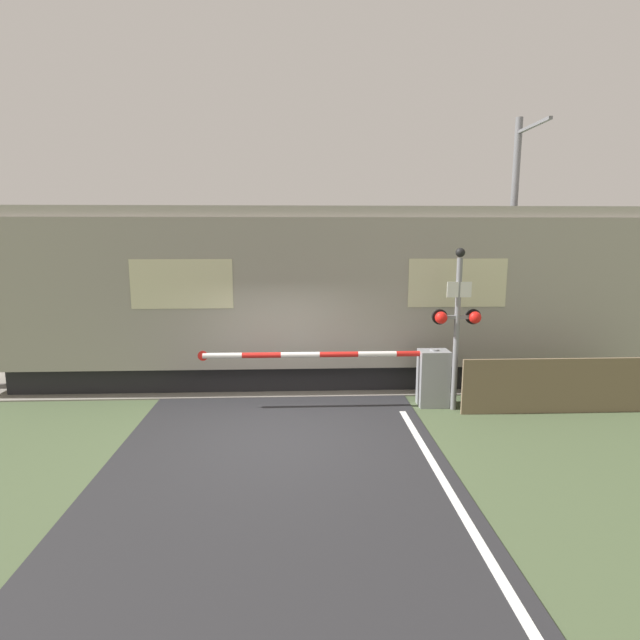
% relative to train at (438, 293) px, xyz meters
% --- Properties ---
extents(ground_plane, '(80.00, 80.00, 0.00)m').
position_rel_train_xyz_m(ground_plane, '(-3.73, -3.58, -2.08)').
color(ground_plane, '#475638').
extents(track_bed, '(36.00, 3.20, 0.13)m').
position_rel_train_xyz_m(track_bed, '(-3.73, 0.00, -2.05)').
color(track_bed, gray).
rests_on(track_bed, ground_plane).
extents(train, '(21.15, 2.89, 4.06)m').
position_rel_train_xyz_m(train, '(0.00, 0.00, 0.00)').
color(train, black).
rests_on(train, ground_plane).
extents(crossing_barrier, '(5.04, 0.44, 1.20)m').
position_rel_train_xyz_m(crossing_barrier, '(-1.02, -2.19, -1.41)').
color(crossing_barrier, gray).
rests_on(crossing_barrier, ground_plane).
extents(signal_post, '(0.97, 0.26, 3.22)m').
position_rel_train_xyz_m(signal_post, '(-0.29, -2.44, -0.25)').
color(signal_post, gray).
rests_on(signal_post, ground_plane).
extents(catenary_pole, '(0.20, 1.90, 6.67)m').
position_rel_train_xyz_m(catenary_pole, '(2.77, 2.37, 1.41)').
color(catenary_pole, slate).
rests_on(catenary_pole, ground_plane).
extents(roadside_fence, '(3.71, 0.06, 1.10)m').
position_rel_train_xyz_m(roadside_fence, '(1.62, -2.72, -1.53)').
color(roadside_fence, '#726047').
rests_on(roadside_fence, ground_plane).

